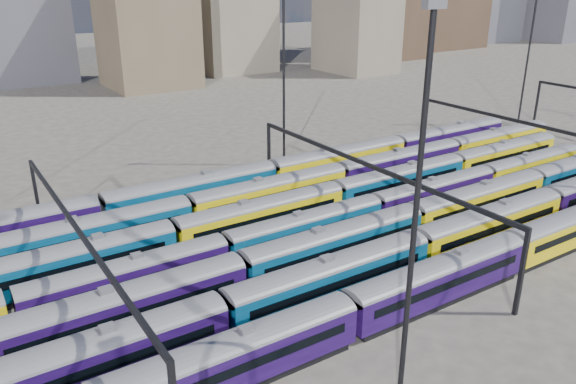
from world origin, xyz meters
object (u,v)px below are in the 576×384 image
rake_0 (348,311)px  mast_2 (416,206)px  rake_1 (490,221)px  rake_2 (335,241)px

rake_0 → mast_2: mast_2 is taller
rake_1 → rake_2: (-16.40, 5.00, -0.00)m
rake_1 → rake_2: rake_1 is taller
rake_1 → rake_2: 17.14m
rake_1 → mast_2: bearing=-153.3°
mast_2 → rake_0: bearing=81.6°
rake_0 → rake_2: bearing=57.4°
rake_2 → mast_2: (-7.43, -17.00, 11.32)m
rake_1 → rake_2: size_ratio=0.71×
rake_2 → rake_0: bearing=-122.6°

